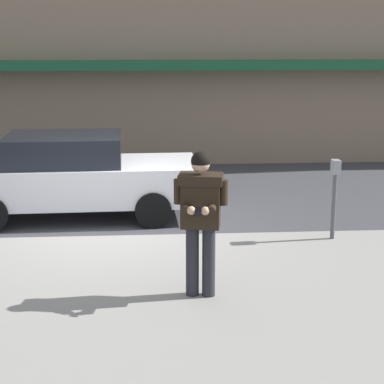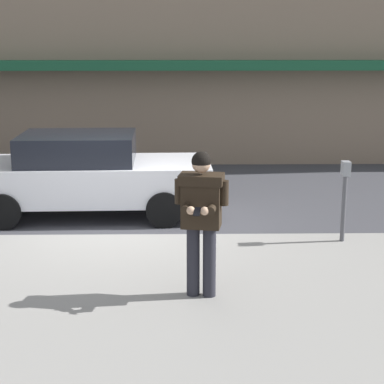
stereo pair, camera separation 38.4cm
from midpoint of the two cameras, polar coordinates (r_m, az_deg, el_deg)
ground_plane at (r=10.70m, az=-8.28°, el=-4.26°), size 80.00×80.00×0.00m
sidewalk at (r=7.97m, az=-2.50°, el=-9.89°), size 32.00×5.30×0.14m
curb_paint_line at (r=10.71m, az=-2.91°, el=-4.10°), size 28.00×0.12×0.01m
parked_sedan_mid at (r=12.04m, az=-11.44°, el=1.48°), size 4.55×2.03×1.54m
man_texting_on_phone at (r=7.66m, az=-0.66°, el=-1.48°), size 0.64×0.62×1.81m
parking_meter at (r=10.20m, az=11.52°, el=0.37°), size 0.12×0.18×1.27m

